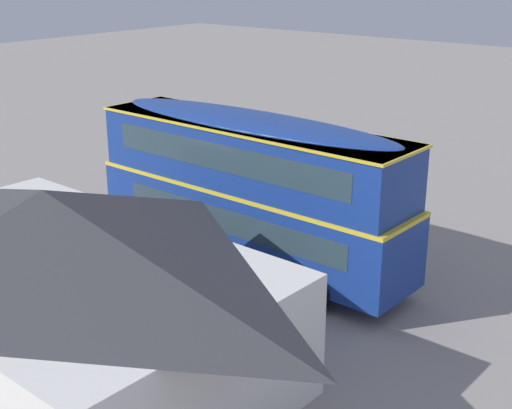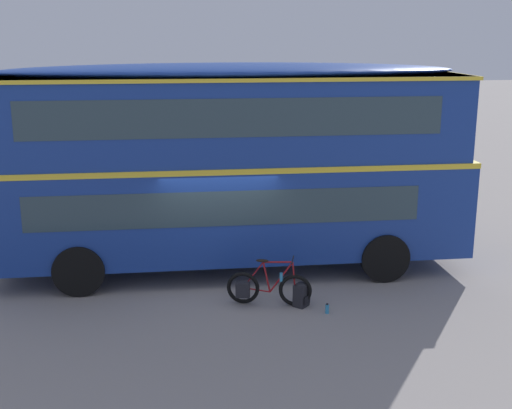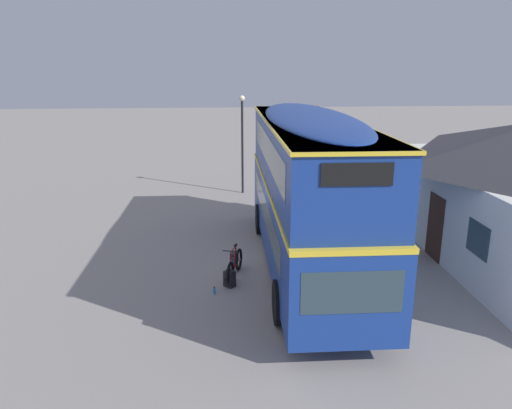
{
  "view_description": "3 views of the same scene",
  "coord_description": "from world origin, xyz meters",
  "px_view_note": "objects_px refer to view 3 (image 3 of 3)",
  "views": [
    {
      "loc": [
        -12.73,
        16.57,
        9.24
      ],
      "look_at": [
        1.06,
        -0.43,
        1.53
      ],
      "focal_mm": 49.72,
      "sensor_mm": 36.0,
      "label": 1
    },
    {
      "loc": [
        -1.23,
        -14.21,
        5.44
      ],
      "look_at": [
        0.88,
        0.1,
        1.72
      ],
      "focal_mm": 47.12,
      "sensor_mm": 36.0,
      "label": 2
    },
    {
      "loc": [
        14.31,
        -2.02,
        6.05
      ],
      "look_at": [
        0.52,
        -0.86,
        2.11
      ],
      "focal_mm": 34.35,
      "sensor_mm": 36.0,
      "label": 3
    }
  ],
  "objects_px": {
    "street_lamp": "(242,134)",
    "water_bottle_blue_sports": "(214,291)",
    "touring_bicycle": "(234,264)",
    "backpack_on_ground": "(230,278)",
    "double_decker_bus": "(308,185)"
  },
  "relations": [
    {
      "from": "double_decker_bus",
      "to": "water_bottle_blue_sports",
      "type": "bearing_deg",
      "value": -60.54
    },
    {
      "from": "double_decker_bus",
      "to": "street_lamp",
      "type": "bearing_deg",
      "value": -171.5
    },
    {
      "from": "backpack_on_ground",
      "to": "street_lamp",
      "type": "xyz_separation_m",
      "value": [
        -10.61,
        0.99,
        2.63
      ]
    },
    {
      "from": "water_bottle_blue_sports",
      "to": "street_lamp",
      "type": "distance_m",
      "value": 11.49
    },
    {
      "from": "backpack_on_ground",
      "to": "touring_bicycle",
      "type": "bearing_deg",
      "value": 166.61
    },
    {
      "from": "double_decker_bus",
      "to": "backpack_on_ground",
      "type": "relative_size",
      "value": 21.0
    },
    {
      "from": "double_decker_bus",
      "to": "backpack_on_ground",
      "type": "height_order",
      "value": "double_decker_bus"
    },
    {
      "from": "double_decker_bus",
      "to": "street_lamp",
      "type": "distance_m",
      "value": 9.55
    },
    {
      "from": "touring_bicycle",
      "to": "water_bottle_blue_sports",
      "type": "xyz_separation_m",
      "value": [
        1.14,
        -0.6,
        -0.27
      ]
    },
    {
      "from": "touring_bicycle",
      "to": "water_bottle_blue_sports",
      "type": "distance_m",
      "value": 1.32
    },
    {
      "from": "water_bottle_blue_sports",
      "to": "street_lamp",
      "type": "relative_size",
      "value": 0.04
    },
    {
      "from": "street_lamp",
      "to": "water_bottle_blue_sports",
      "type": "bearing_deg",
      "value": -7.34
    },
    {
      "from": "street_lamp",
      "to": "touring_bicycle",
      "type": "bearing_deg",
      "value": -4.73
    },
    {
      "from": "touring_bicycle",
      "to": "street_lamp",
      "type": "xyz_separation_m",
      "value": [
        -9.91,
        0.82,
        2.53
      ]
    },
    {
      "from": "water_bottle_blue_sports",
      "to": "street_lamp",
      "type": "height_order",
      "value": "street_lamp"
    }
  ]
}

